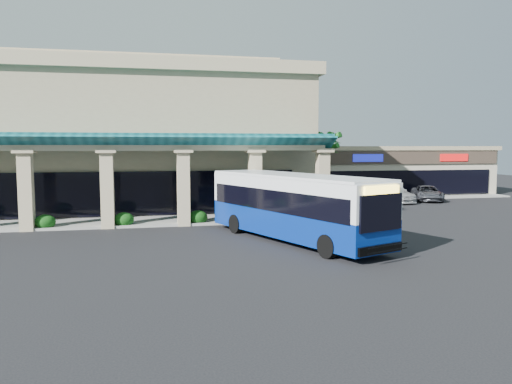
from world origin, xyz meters
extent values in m
plane|color=black|center=(0.00, 0.00, 0.00)|extent=(110.00, 110.00, 0.00)
imported|color=slate|center=(3.72, -1.15, 0.86)|extent=(0.72, 0.75, 1.73)
imported|color=#3E3F47|center=(11.11, 14.39, 0.83)|extent=(2.93, 5.17, 1.66)
imported|color=silver|center=(15.19, 14.65, 0.71)|extent=(1.77, 4.41, 1.43)
imported|color=#B5B5B7|center=(15.84, 14.54, 0.78)|extent=(2.37, 5.47, 1.57)
imported|color=#404249|center=(19.40, 14.75, 0.68)|extent=(3.86, 5.39, 1.36)
camera|label=1|loc=(-5.09, -25.54, 4.89)|focal=35.00mm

